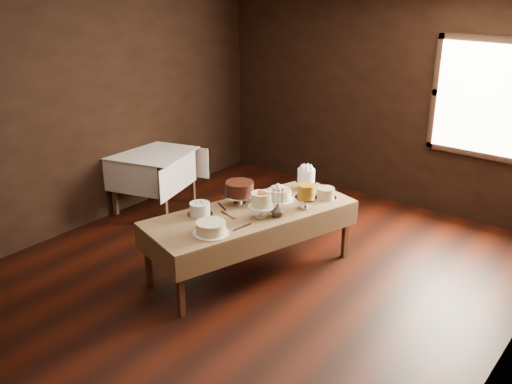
# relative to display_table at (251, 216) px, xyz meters

# --- Properties ---
(floor) EXTENTS (5.00, 6.00, 0.01)m
(floor) POSITION_rel_display_table_xyz_m (0.10, -0.24, -0.64)
(floor) COLOR black
(floor) RESTS_ON ground
(ceiling) EXTENTS (5.00, 6.00, 0.01)m
(ceiling) POSITION_rel_display_table_xyz_m (0.10, -0.24, 2.16)
(ceiling) COLOR beige
(ceiling) RESTS_ON wall_back
(wall_back) EXTENTS (5.00, 0.02, 2.80)m
(wall_back) POSITION_rel_display_table_xyz_m (0.10, 2.76, 0.76)
(wall_back) COLOR black
(wall_back) RESTS_ON ground
(wall_left) EXTENTS (0.02, 6.00, 2.80)m
(wall_left) POSITION_rel_display_table_xyz_m (-2.40, -0.24, 0.76)
(wall_left) COLOR black
(wall_left) RESTS_ON ground
(window) EXTENTS (1.10, 0.05, 1.30)m
(window) POSITION_rel_display_table_xyz_m (1.40, 2.70, 0.96)
(window) COLOR #FFEABF
(window) RESTS_ON wall_back
(display_table) EXTENTS (1.51, 2.40, 0.69)m
(display_table) POSITION_rel_display_table_xyz_m (0.00, 0.00, 0.00)
(display_table) COLOR #442818
(display_table) RESTS_ON ground
(side_table) EXTENTS (1.15, 1.15, 0.79)m
(side_table) POSITION_rel_display_table_xyz_m (-2.08, 0.54, 0.05)
(side_table) COLOR #442818
(side_table) RESTS_ON ground
(cake_meringue) EXTENTS (0.27, 0.27, 0.25)m
(cake_meringue) POSITION_rel_display_table_xyz_m (0.10, 0.89, 0.16)
(cake_meringue) COLOR silver
(cake_meringue) RESTS_ON display_table
(cake_speckled) EXTENTS (0.25, 0.25, 0.12)m
(cake_speckled) POSITION_rel_display_table_xyz_m (0.42, 0.79, 0.11)
(cake_speckled) COLOR silver
(cake_speckled) RESTS_ON display_table
(cake_lattice) EXTENTS (0.31, 0.31, 0.12)m
(cake_lattice) POSITION_rel_display_table_xyz_m (0.06, 0.43, 0.11)
(cake_lattice) COLOR white
(cake_lattice) RESTS_ON display_table
(cake_caramel) EXTENTS (0.24, 0.24, 0.28)m
(cake_caramel) POSITION_rel_display_table_xyz_m (0.40, 0.43, 0.17)
(cake_caramel) COLOR silver
(cake_caramel) RESTS_ON display_table
(cake_chocolate) EXTENTS (0.36, 0.36, 0.26)m
(cake_chocolate) POSITION_rel_display_table_xyz_m (-0.22, 0.09, 0.17)
(cake_chocolate) COLOR silver
(cake_chocolate) RESTS_ON display_table
(cake_flowers) EXTENTS (0.29, 0.29, 0.27)m
(cake_flowers) POSITION_rel_display_table_xyz_m (0.16, -0.04, 0.17)
(cake_flowers) COLOR white
(cake_flowers) RESTS_ON display_table
(cake_swirl) EXTENTS (0.26, 0.26, 0.13)m
(cake_swirl) POSITION_rel_display_table_xyz_m (-0.36, -0.39, 0.11)
(cake_swirl) COLOR silver
(cake_swirl) RESTS_ON display_table
(cake_cream) EXTENTS (0.40, 0.40, 0.12)m
(cake_cream) POSITION_rel_display_table_xyz_m (0.03, -0.65, 0.11)
(cake_cream) COLOR white
(cake_cream) RESTS_ON display_table
(cake_server_a) EXTENTS (0.24, 0.09, 0.01)m
(cake_server_a) POSITION_rel_display_table_xyz_m (-0.07, -0.24, 0.05)
(cake_server_a) COLOR silver
(cake_server_a) RESTS_ON display_table
(cake_server_b) EXTENTS (0.05, 0.24, 0.01)m
(cake_server_b) POSITION_rel_display_table_xyz_m (0.17, -0.41, 0.05)
(cake_server_b) COLOR silver
(cake_server_b) RESTS_ON display_table
(cake_server_c) EXTENTS (0.03, 0.24, 0.01)m
(cake_server_c) POSITION_rel_display_table_xyz_m (0.06, 0.27, 0.05)
(cake_server_c) COLOR silver
(cake_server_c) RESTS_ON display_table
(cake_server_d) EXTENTS (0.23, 0.10, 0.01)m
(cake_server_d) POSITION_rel_display_table_xyz_m (0.27, 0.15, 0.05)
(cake_server_d) COLOR silver
(cake_server_d) RESTS_ON display_table
(cake_server_e) EXTENTS (0.22, 0.14, 0.01)m
(cake_server_e) POSITION_rel_display_table_xyz_m (-0.28, -0.12, 0.05)
(cake_server_e) COLOR silver
(cake_server_e) RESTS_ON display_table
(flower_vase) EXTENTS (0.18, 0.18, 0.14)m
(flower_vase) POSITION_rel_display_table_xyz_m (0.30, 0.06, 0.12)
(flower_vase) COLOR #2D2823
(flower_vase) RESTS_ON display_table
(flower_bouquet) EXTENTS (0.14, 0.14, 0.20)m
(flower_bouquet) POSITION_rel_display_table_xyz_m (0.30, 0.06, 0.31)
(flower_bouquet) COLOR white
(flower_bouquet) RESTS_ON flower_vase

